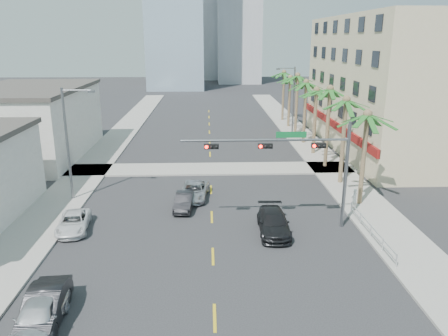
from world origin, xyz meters
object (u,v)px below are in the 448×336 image
at_px(car_lane_left, 184,201).
at_px(pedestrian, 354,199).
at_px(car_parked_near, 39,315).
at_px(car_parked_far, 73,222).
at_px(traffic_signal_mast, 299,157).
at_px(car_lane_right, 273,223).
at_px(car_parked_mid, 45,307).
at_px(car_lane_center, 194,191).

bearing_deg(car_lane_left, pedestrian, -0.59).
height_order(car_parked_near, car_parked_far, car_parked_near).
bearing_deg(traffic_signal_mast, car_parked_near, -142.13).
xyz_separation_m(traffic_signal_mast, car_lane_right, (-1.68, -0.74, -4.36)).
distance_m(car_parked_far, car_lane_right, 13.53).
relative_size(car_parked_near, car_lane_left, 1.24).
bearing_deg(pedestrian, car_parked_far, -21.38).
distance_m(car_lane_right, pedestrian, 7.44).
distance_m(traffic_signal_mast, pedestrian, 6.94).
bearing_deg(car_parked_mid, traffic_signal_mast, 31.42).
bearing_deg(car_parked_far, traffic_signal_mast, -7.56).
relative_size(traffic_signal_mast, car_parked_far, 2.65).
relative_size(car_lane_center, pedestrian, 2.79).
distance_m(car_parked_far, car_lane_left, 8.16).
xyz_separation_m(car_parked_far, car_lane_right, (13.51, -0.84, 0.12)).
bearing_deg(pedestrian, traffic_signal_mast, 0.34).
relative_size(car_parked_far, car_lane_center, 0.92).
height_order(traffic_signal_mast, car_parked_mid, traffic_signal_mast).
xyz_separation_m(car_parked_near, car_lane_center, (6.41, 16.60, -0.15)).
distance_m(car_parked_far, pedestrian, 20.26).
xyz_separation_m(traffic_signal_mast, car_lane_center, (-7.18, 6.03, -4.43)).
bearing_deg(car_lane_right, traffic_signal_mast, 25.43).
relative_size(traffic_signal_mast, car_lane_center, 2.43).
xyz_separation_m(traffic_signal_mast, pedestrian, (4.90, 2.73, -4.09)).
height_order(traffic_signal_mast, car_lane_right, traffic_signal_mast).
height_order(car_lane_right, pedestrian, pedestrian).
bearing_deg(pedestrian, car_lane_right, -0.97).
bearing_deg(traffic_signal_mast, car_lane_right, -156.14).
distance_m(car_parked_mid, car_lane_right, 15.02).
bearing_deg(car_lane_center, car_parked_mid, -105.36).
bearing_deg(car_parked_mid, car_lane_center, 63.43).
height_order(traffic_signal_mast, car_lane_left, traffic_signal_mast).
relative_size(car_lane_left, car_lane_center, 0.81).
distance_m(car_parked_mid, car_parked_far, 10.13).
bearing_deg(car_lane_right, car_lane_center, 130.65).
xyz_separation_m(car_lane_center, car_lane_right, (5.50, -6.77, 0.07)).
bearing_deg(car_parked_far, car_parked_near, -88.64).
xyz_separation_m(car_parked_mid, pedestrian, (18.48, 12.63, 0.22)).
distance_m(car_lane_left, car_lane_right, 7.65).
height_order(car_parked_mid, car_lane_right, car_parked_mid).
xyz_separation_m(traffic_signal_mast, car_parked_far, (-15.18, 0.10, -4.48)).
bearing_deg(traffic_signal_mast, car_lane_left, 154.68).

